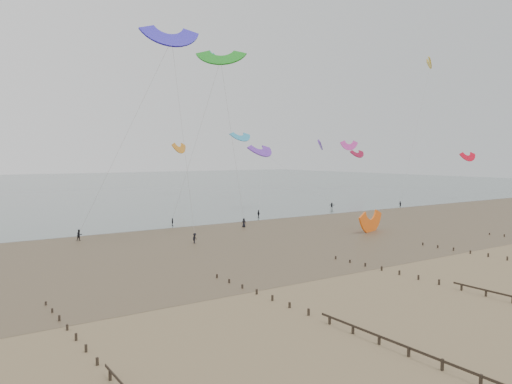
# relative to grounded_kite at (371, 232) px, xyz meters

# --- Properties ---
(ground) EXTENTS (500.00, 500.00, 0.00)m
(ground) POSITION_rel_grounded_kite_xyz_m (-25.78, -25.93, 0.00)
(ground) COLOR brown
(ground) RESTS_ON ground
(sea_and_shore) EXTENTS (500.00, 665.00, 0.03)m
(sea_and_shore) POSITION_rel_grounded_kite_xyz_m (-29.86, 8.47, 0.01)
(sea_and_shore) COLOR #475654
(sea_and_shore) RESTS_ON ground
(kitesurfers) EXTENTS (100.75, 26.92, 1.85)m
(kitesurfers) POSITION_rel_grounded_kite_xyz_m (-16.23, 22.34, 0.85)
(kitesurfers) COLOR black
(kitesurfers) RESTS_ON ground
(grounded_kite) EXTENTS (9.18, 8.14, 4.21)m
(grounded_kite) POSITION_rel_grounded_kite_xyz_m (0.00, 0.00, 0.00)
(grounded_kite) COLOR #FF5F10
(grounded_kite) RESTS_ON ground
(kites_airborne) EXTENTS (244.28, 108.49, 37.47)m
(kites_airborne) POSITION_rel_grounded_kite_xyz_m (-38.31, 60.52, 22.67)
(kites_airborne) COLOR gold
(kites_airborne) RESTS_ON ground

